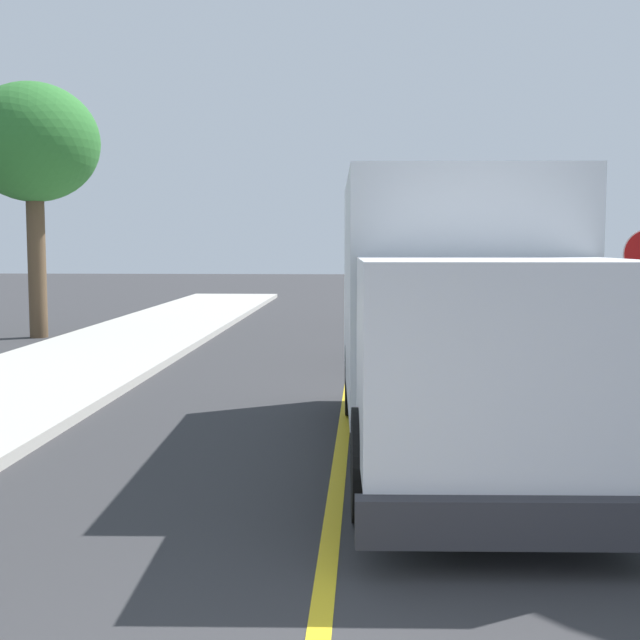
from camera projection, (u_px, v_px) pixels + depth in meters
centre_line_yellow at (347, 402)px, 12.88m from camera, size 0.16×56.00×0.01m
box_truck at (451, 300)px, 9.82m from camera, size 2.67×7.26×3.20m
parked_car_near at (454, 324)px, 16.98m from camera, size 1.87×4.43×1.67m
parked_car_mid at (447, 299)px, 24.15m from camera, size 1.92×4.45×1.67m
street_tree_down_block at (33, 145)px, 21.16m from camera, size 3.29×3.29×6.39m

